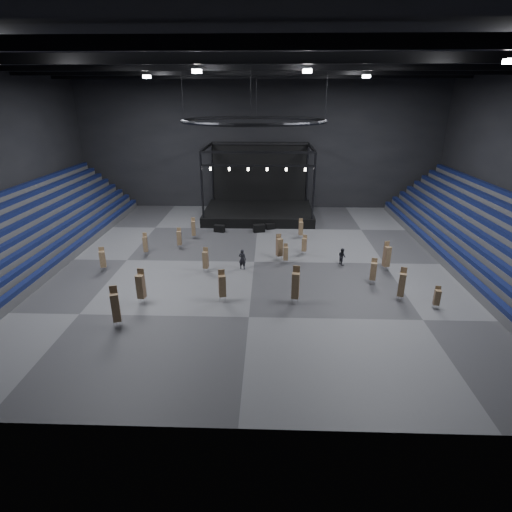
{
  "coord_description": "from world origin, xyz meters",
  "views": [
    {
      "loc": [
        1.35,
        -35.71,
        14.84
      ],
      "look_at": [
        0.23,
        -2.0,
        1.4
      ],
      "focal_mm": 28.0,
      "sensor_mm": 36.0,
      "label": 1
    }
  ],
  "objects_px": {
    "chair_stack_5": "(296,285)",
    "flight_case_right": "(270,226)",
    "chair_stack_7": "(103,259)",
    "chair_stack_4": "(179,238)",
    "chair_stack_10": "(205,259)",
    "crew_member": "(342,256)",
    "chair_stack_15": "(301,228)",
    "chair_stack_9": "(145,244)",
    "chair_stack_13": "(222,285)",
    "chair_stack_2": "(279,247)",
    "chair_stack_11": "(193,228)",
    "chair_stack_8": "(304,244)",
    "chair_stack_12": "(437,297)",
    "chair_stack_1": "(115,307)",
    "man_center": "(242,259)",
    "chair_stack_3": "(286,253)",
    "stage": "(259,205)",
    "chair_stack_6": "(373,271)",
    "chair_stack_0": "(402,284)",
    "chair_stack_14": "(141,286)",
    "flight_case_left": "(219,228)",
    "flight_case_mid": "(259,228)",
    "chair_stack_16": "(387,256)"
  },
  "relations": [
    {
      "from": "chair_stack_14",
      "to": "chair_stack_6",
      "type": "bearing_deg",
      "value": 20.72
    },
    {
      "from": "chair_stack_10",
      "to": "chair_stack_9",
      "type": "bearing_deg",
      "value": 155.83
    },
    {
      "from": "chair_stack_6",
      "to": "flight_case_right",
      "type": "bearing_deg",
      "value": 134.68
    },
    {
      "from": "chair_stack_2",
      "to": "chair_stack_8",
      "type": "relative_size",
      "value": 1.28
    },
    {
      "from": "flight_case_left",
      "to": "chair_stack_7",
      "type": "distance_m",
      "value": 14.98
    },
    {
      "from": "chair_stack_9",
      "to": "chair_stack_8",
      "type": "bearing_deg",
      "value": -4.51
    },
    {
      "from": "flight_case_mid",
      "to": "chair_stack_3",
      "type": "distance_m",
      "value": 9.92
    },
    {
      "from": "stage",
      "to": "chair_stack_14",
      "type": "xyz_separation_m",
      "value": [
        -8.36,
        -24.82,
        0.0
      ]
    },
    {
      "from": "flight_case_mid",
      "to": "chair_stack_8",
      "type": "xyz_separation_m",
      "value": [
        4.75,
        -7.07,
        0.63
      ]
    },
    {
      "from": "chair_stack_9",
      "to": "man_center",
      "type": "height_order",
      "value": "chair_stack_9"
    },
    {
      "from": "chair_stack_6",
      "to": "chair_stack_15",
      "type": "distance_m",
      "value": 12.92
    },
    {
      "from": "chair_stack_2",
      "to": "chair_stack_11",
      "type": "height_order",
      "value": "chair_stack_2"
    },
    {
      "from": "flight_case_right",
      "to": "chair_stack_15",
      "type": "height_order",
      "value": "chair_stack_15"
    },
    {
      "from": "chair_stack_13",
      "to": "crew_member",
      "type": "height_order",
      "value": "chair_stack_13"
    },
    {
      "from": "flight_case_right",
      "to": "chair_stack_14",
      "type": "xyz_separation_m",
      "value": [
        -9.89,
        -18.96,
        1.1
      ]
    },
    {
      "from": "chair_stack_5",
      "to": "flight_case_right",
      "type": "bearing_deg",
      "value": 106.18
    },
    {
      "from": "chair_stack_1",
      "to": "chair_stack_7",
      "type": "relative_size",
      "value": 1.33
    },
    {
      "from": "chair_stack_15",
      "to": "flight_case_right",
      "type": "bearing_deg",
      "value": 132.87
    },
    {
      "from": "chair_stack_8",
      "to": "chair_stack_16",
      "type": "distance_m",
      "value": 8.13
    },
    {
      "from": "flight_case_left",
      "to": "chair_stack_14",
      "type": "bearing_deg",
      "value": -102.37
    },
    {
      "from": "flight_case_left",
      "to": "chair_stack_0",
      "type": "xyz_separation_m",
      "value": [
        16.19,
        -16.64,
        0.99
      ]
    },
    {
      "from": "chair_stack_0",
      "to": "chair_stack_14",
      "type": "bearing_deg",
      "value": -158.11
    },
    {
      "from": "chair_stack_9",
      "to": "chair_stack_10",
      "type": "distance_m",
      "value": 7.82
    },
    {
      "from": "man_center",
      "to": "chair_stack_1",
      "type": "bearing_deg",
      "value": 69.83
    },
    {
      "from": "chair_stack_11",
      "to": "chair_stack_14",
      "type": "height_order",
      "value": "chair_stack_14"
    },
    {
      "from": "chair_stack_10",
      "to": "crew_member",
      "type": "relative_size",
      "value": 1.44
    },
    {
      "from": "chair_stack_1",
      "to": "chair_stack_3",
      "type": "relative_size",
      "value": 1.54
    },
    {
      "from": "flight_case_right",
      "to": "chair_stack_6",
      "type": "bearing_deg",
      "value": -59.73
    },
    {
      "from": "flight_case_left",
      "to": "chair_stack_11",
      "type": "xyz_separation_m",
      "value": [
        -2.61,
        -2.4,
        0.81
      ]
    },
    {
      "from": "flight_case_mid",
      "to": "chair_stack_2",
      "type": "distance_m",
      "value": 8.96
    },
    {
      "from": "flight_case_mid",
      "to": "chair_stack_10",
      "type": "height_order",
      "value": "chair_stack_10"
    },
    {
      "from": "chair_stack_5",
      "to": "chair_stack_15",
      "type": "height_order",
      "value": "chair_stack_5"
    },
    {
      "from": "chair_stack_8",
      "to": "chair_stack_15",
      "type": "xyz_separation_m",
      "value": [
        -0.0,
        5.06,
        0.09
      ]
    },
    {
      "from": "chair_stack_11",
      "to": "chair_stack_12",
      "type": "relative_size",
      "value": 1.31
    },
    {
      "from": "flight_case_left",
      "to": "flight_case_right",
      "type": "height_order",
      "value": "flight_case_left"
    },
    {
      "from": "chair_stack_9",
      "to": "chair_stack_15",
      "type": "xyz_separation_m",
      "value": [
        15.98,
        5.71,
        -0.01
      ]
    },
    {
      "from": "chair_stack_1",
      "to": "chair_stack_5",
      "type": "height_order",
      "value": "chair_stack_5"
    },
    {
      "from": "chair_stack_2",
      "to": "chair_stack_3",
      "type": "xyz_separation_m",
      "value": [
        0.6,
        -0.86,
        -0.33
      ]
    },
    {
      "from": "flight_case_left",
      "to": "chair_stack_15",
      "type": "xyz_separation_m",
      "value": [
        9.44,
        -1.91,
        0.76
      ]
    },
    {
      "from": "flight_case_right",
      "to": "chair_stack_13",
      "type": "relative_size",
      "value": 0.41
    },
    {
      "from": "chair_stack_3",
      "to": "chair_stack_4",
      "type": "relative_size",
      "value": 0.89
    },
    {
      "from": "chair_stack_8",
      "to": "chair_stack_11",
      "type": "distance_m",
      "value": 12.89
    },
    {
      "from": "chair_stack_11",
      "to": "chair_stack_0",
      "type": "bearing_deg",
      "value": -45.76
    },
    {
      "from": "chair_stack_0",
      "to": "chair_stack_6",
      "type": "bearing_deg",
      "value": 135.42
    },
    {
      "from": "chair_stack_2",
      "to": "chair_stack_3",
      "type": "distance_m",
      "value": 1.1
    },
    {
      "from": "flight_case_mid",
      "to": "man_center",
      "type": "bearing_deg",
      "value": -96.53
    },
    {
      "from": "stage",
      "to": "chair_stack_6",
      "type": "bearing_deg",
      "value": -63.77
    },
    {
      "from": "chair_stack_7",
      "to": "chair_stack_4",
      "type": "bearing_deg",
      "value": 29.2
    },
    {
      "from": "stage",
      "to": "chair_stack_4",
      "type": "xyz_separation_m",
      "value": [
        -8.02,
        -12.67,
        -0.3
      ]
    },
    {
      "from": "chair_stack_0",
      "to": "chair_stack_6",
      "type": "xyz_separation_m",
      "value": [
        -1.47,
        2.93,
        -0.18
      ]
    }
  ]
}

